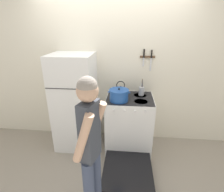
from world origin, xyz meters
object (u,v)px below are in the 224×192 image
Objects in this scene: person at (91,146)px; tea_kettle at (121,91)px; refrigerator at (75,103)px; utensil_jar at (141,91)px; dutch_oven_pot at (119,95)px; stove_range at (129,125)px.

tea_kettle is at bearing 7.70° from person.
refrigerator reaches higher than utensil_jar.
refrigerator is at bearing -171.21° from tea_kettle.
dutch_oven_pot is 0.26m from tea_kettle.
dutch_oven_pot is at bearing -152.04° from stove_range.
person is (-0.21, -1.11, -0.10)m from dutch_oven_pot.
dutch_oven_pot is 0.44m from utensil_jar.
refrigerator is 1.15× the size of stove_range.
utensil_jar reaches higher than dutch_oven_pot.
dutch_oven_pot is 1.43× the size of tea_kettle.
stove_range is 1.33m from person.
refrigerator is 1.36m from person.
person is (-0.56, -1.37, -0.09)m from utensil_jar.
refrigerator is at bearing 176.77° from stove_range.
refrigerator reaches higher than dutch_oven_pot.
tea_kettle is at bearing 87.07° from dutch_oven_pot.
stove_range is at bearing -137.15° from utensil_jar.
utensil_jar is at bearing 36.49° from dutch_oven_pot.
dutch_oven_pot reaches higher than stove_range.
refrigerator is 6.82× the size of tea_kettle.
dutch_oven_pot is 0.21× the size of person.
tea_kettle is 0.34m from utensil_jar.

